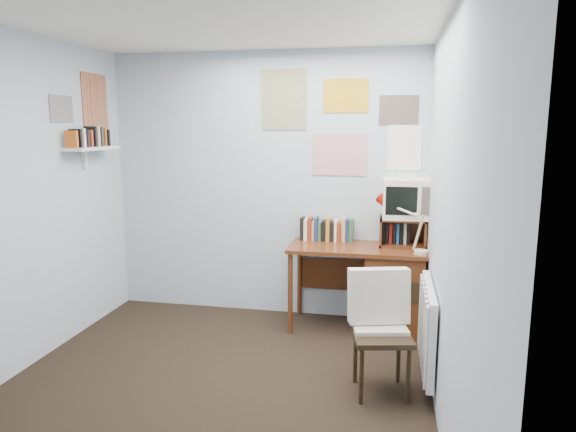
# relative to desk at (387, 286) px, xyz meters

# --- Properties ---
(ground) EXTENTS (3.50, 3.50, 0.00)m
(ground) POSITION_rel_desk_xyz_m (-1.17, -1.48, -0.41)
(ground) COLOR black
(ground) RESTS_ON ground
(back_wall) EXTENTS (3.00, 0.02, 2.50)m
(back_wall) POSITION_rel_desk_xyz_m (-1.17, 0.27, 0.84)
(back_wall) COLOR #ABB7C4
(back_wall) RESTS_ON ground
(right_wall) EXTENTS (0.02, 3.50, 2.50)m
(right_wall) POSITION_rel_desk_xyz_m (0.33, -1.48, 0.84)
(right_wall) COLOR #ABB7C4
(right_wall) RESTS_ON ground
(ceiling) EXTENTS (3.00, 3.50, 0.02)m
(ceiling) POSITION_rel_desk_xyz_m (-1.17, -1.48, 2.09)
(ceiling) COLOR white
(ceiling) RESTS_ON back_wall
(desk) EXTENTS (1.20, 0.55, 0.76)m
(desk) POSITION_rel_desk_xyz_m (0.00, 0.00, 0.00)
(desk) COLOR #5C2D15
(desk) RESTS_ON ground
(desk_chair) EXTENTS (0.49, 0.48, 0.82)m
(desk_chair) POSITION_rel_desk_xyz_m (-0.03, -1.13, 0.00)
(desk_chair) COLOR black
(desk_chair) RESTS_ON ground
(desk_lamp) EXTENTS (0.30, 0.26, 0.43)m
(desk_lamp) POSITION_rel_desk_xyz_m (0.27, -0.17, 0.57)
(desk_lamp) COLOR #B0140B
(desk_lamp) RESTS_ON desk
(tv_riser) EXTENTS (0.40, 0.30, 0.25)m
(tv_riser) POSITION_rel_desk_xyz_m (0.12, 0.11, 0.48)
(tv_riser) COLOR #5C2D15
(tv_riser) RESTS_ON desk
(crt_tv) EXTENTS (0.42, 0.39, 0.38)m
(crt_tv) POSITION_rel_desk_xyz_m (0.13, 0.13, 0.79)
(crt_tv) COLOR #EDE2C6
(crt_tv) RESTS_ON tv_riser
(book_row) EXTENTS (0.60, 0.14, 0.22)m
(book_row) POSITION_rel_desk_xyz_m (-0.51, 0.18, 0.46)
(book_row) COLOR #5C2D15
(book_row) RESTS_ON desk
(radiator) EXTENTS (0.09, 0.80, 0.60)m
(radiator) POSITION_rel_desk_xyz_m (0.29, -0.93, 0.01)
(radiator) COLOR white
(radiator) RESTS_ON right_wall
(wall_shelf) EXTENTS (0.20, 0.62, 0.24)m
(wall_shelf) POSITION_rel_desk_xyz_m (-2.57, -0.38, 1.21)
(wall_shelf) COLOR white
(wall_shelf) RESTS_ON left_wall
(posters_back) EXTENTS (1.20, 0.01, 0.90)m
(posters_back) POSITION_rel_desk_xyz_m (-0.47, 0.26, 1.44)
(posters_back) COLOR white
(posters_back) RESTS_ON back_wall
(posters_left) EXTENTS (0.01, 0.70, 0.60)m
(posters_left) POSITION_rel_desk_xyz_m (-2.67, -0.38, 1.59)
(posters_left) COLOR white
(posters_left) RESTS_ON left_wall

